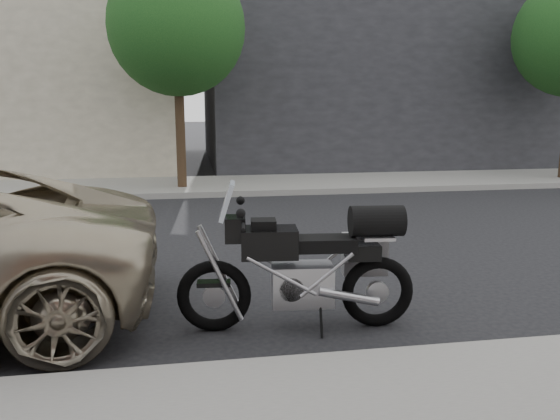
{
  "coord_description": "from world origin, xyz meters",
  "views": [
    {
      "loc": [
        1.78,
        8.33,
        2.31
      ],
      "look_at": [
        0.62,
        1.3,
        0.9
      ],
      "focal_mm": 35.0,
      "sensor_mm": 36.0,
      "label": 1
    }
  ],
  "objects": [
    {
      "name": "street_tree_mid",
      "position": [
        2.0,
        -6.0,
        4.14
      ],
      "size": [
        3.4,
        3.4,
        5.7
      ],
      "color": "#3D2B1B",
      "rests_on": "far_sidewalk"
    },
    {
      "name": "far_sidewalk",
      "position": [
        0.0,
        -6.5,
        0.07
      ],
      "size": [
        44.0,
        3.0,
        0.15
      ],
      "primitive_type": "cube",
      "color": "gray",
      "rests_on": "ground"
    },
    {
      "name": "ground",
      "position": [
        0.0,
        0.0,
        0.0
      ],
      "size": [
        120.0,
        120.0,
        0.0
      ],
      "primitive_type": "plane",
      "color": "black",
      "rests_on": "ground"
    },
    {
      "name": "far_building_dark",
      "position": [
        -7.0,
        -13.5,
        3.5
      ],
      "size": [
        16.0,
        11.0,
        7.0
      ],
      "color": "#242328",
      "rests_on": "ground"
    },
    {
      "name": "motorcycle",
      "position": [
        0.58,
        3.08,
        0.67
      ],
      "size": [
        2.45,
        0.79,
        1.55
      ],
      "rotation": [
        0.0,
        0.0,
        -0.09
      ],
      "color": "black",
      "rests_on": "ground"
    }
  ]
}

